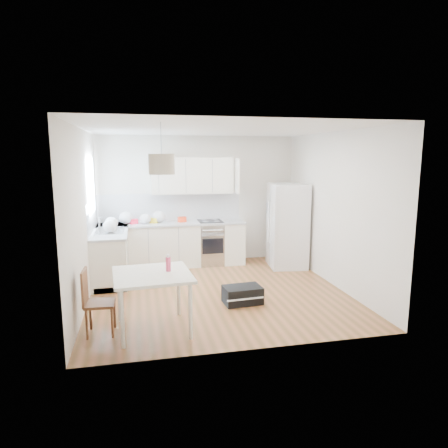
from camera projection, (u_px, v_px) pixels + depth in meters
name	position (u px, v px, depth m)	size (l,w,h in m)	color
floor	(218.00, 292.00, 6.79)	(4.20, 4.20, 0.00)	brown
ceiling	(217.00, 129.00, 6.33)	(4.20, 4.20, 0.00)	white
wall_back	(198.00, 200.00, 8.58)	(4.20, 4.20, 0.00)	beige
wall_left	(83.00, 217.00, 6.12)	(4.20, 4.20, 0.00)	beige
wall_right	(335.00, 210.00, 7.00)	(4.20, 4.20, 0.00)	beige
window_glassblock	(91.00, 186.00, 7.16)	(0.02, 1.00, 1.00)	#BFE0F9
cabinets_back	(173.00, 245.00, 8.32)	(3.00, 0.60, 0.88)	white
cabinets_left	(111.00, 255.00, 7.49)	(0.60, 1.80, 0.88)	white
counter_back	(172.00, 223.00, 8.24)	(3.02, 0.64, 0.04)	#AAADAF
counter_left	(110.00, 231.00, 7.42)	(0.64, 1.82, 0.04)	#AAADAF
backsplash_back	(171.00, 207.00, 8.47)	(3.00, 0.01, 0.58)	white
backsplash_left	(93.00, 215.00, 7.30)	(0.01, 1.80, 0.58)	white
upper_cabinets	(192.00, 176.00, 8.31)	(1.70, 0.32, 0.75)	white
range_oven	(210.00, 243.00, 8.49)	(0.50, 0.61, 0.88)	#B1B4B6
sink	(110.00, 231.00, 7.36)	(0.50, 0.80, 0.16)	#B1B4B6
refrigerator	(288.00, 225.00, 8.26)	(0.83, 0.86, 1.72)	white
dining_table	(152.00, 280.00, 5.19)	(1.06, 1.06, 0.78)	beige
dining_chair	(100.00, 302.00, 5.13)	(0.36, 0.36, 0.87)	#503218
drink_bottle	(168.00, 263.00, 5.26)	(0.07, 0.07, 0.23)	#F4436E
gym_bag	(242.00, 295.00, 6.25)	(0.58, 0.38, 0.27)	black
pendant_lamp	(162.00, 164.00, 5.05)	(0.33, 0.33, 0.26)	#B8A88D
grocery_bag_a	(126.00, 218.00, 8.05)	(0.28, 0.24, 0.25)	white
grocery_bag_b	(145.00, 219.00, 8.07)	(0.23, 0.19, 0.21)	white
grocery_bag_c	(159.00, 217.00, 8.22)	(0.27, 0.23, 0.24)	white
grocery_bag_d	(111.00, 223.00, 7.56)	(0.24, 0.21, 0.22)	white
grocery_bag_e	(110.00, 226.00, 7.17)	(0.25, 0.21, 0.22)	white
snack_orange	(182.00, 219.00, 8.30)	(0.16, 0.10, 0.11)	#F23815
snack_yellow	(154.00, 220.00, 8.18)	(0.15, 0.10, 0.11)	yellow
snack_red	(134.00, 221.00, 8.07)	(0.15, 0.09, 0.10)	red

